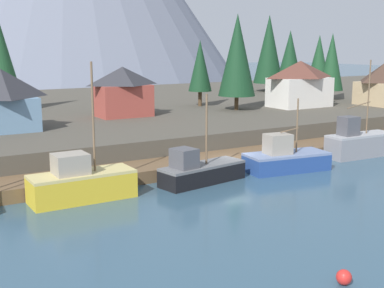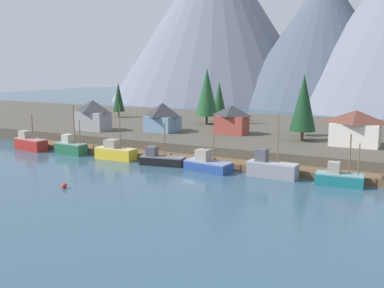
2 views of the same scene
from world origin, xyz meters
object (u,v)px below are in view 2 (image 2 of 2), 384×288
(fishing_boat_red, at_px, (30,143))
(conifer_centre, at_px, (303,103))
(conifer_back_left, at_px, (207,92))
(fishing_boat_teal, at_px, (339,178))
(house_red, at_px, (232,119))
(conifer_mid_left, at_px, (219,99))
(fishing_boat_yellow, at_px, (115,152))
(house_blue, at_px, (163,117))
(house_grey, at_px, (93,115))
(conifer_back_right, at_px, (118,97))
(house_white, at_px, (355,128))
(conifer_near_right, at_px, (303,108))
(fishing_boat_grey, at_px, (271,168))
(fishing_boat_green, at_px, (71,147))
(fishing_boat_blue, at_px, (207,164))
(channel_buoy, at_px, (64,186))
(fishing_boat_black, at_px, (161,159))

(fishing_boat_red, xyz_separation_m, conifer_centre, (46.45, 19.42, 7.98))
(conifer_back_left, bearing_deg, fishing_boat_teal, -42.46)
(house_red, xyz_separation_m, conifer_mid_left, (-11.55, 19.15, 2.34))
(fishing_boat_yellow, distance_m, conifer_mid_left, 40.64)
(house_blue, relative_size, conifer_mid_left, 0.65)
(house_blue, height_order, conifer_centre, conifer_centre)
(house_grey, relative_size, conifer_back_right, 0.76)
(fishing_boat_yellow, bearing_deg, house_white, 25.87)
(conifer_near_right, bearing_deg, fishing_boat_grey, -84.71)
(house_red, distance_m, conifer_near_right, 13.61)
(fishing_boat_green, distance_m, conifer_mid_left, 42.04)
(fishing_boat_teal, xyz_separation_m, house_white, (-0.90, 17.79, 4.53))
(fishing_boat_green, height_order, conifer_back_right, conifer_back_right)
(fishing_boat_red, relative_size, fishing_boat_teal, 1.06)
(house_red, bearing_deg, fishing_boat_green, -136.81)
(fishing_boat_teal, height_order, conifer_centre, conifer_centre)
(fishing_boat_red, bearing_deg, fishing_boat_yellow, 9.18)
(house_blue, bearing_deg, fishing_boat_blue, -43.65)
(fishing_boat_teal, xyz_separation_m, conifer_centre, (-10.04, 19.15, 8.22))
(conifer_near_right, bearing_deg, fishing_boat_yellow, -135.10)
(house_white, xyz_separation_m, conifer_back_left, (-34.68, 14.77, 4.32))
(fishing_boat_blue, height_order, house_blue, house_blue)
(conifer_mid_left, height_order, channel_buoy, conifer_mid_left)
(fishing_boat_yellow, height_order, conifer_near_right, conifer_near_right)
(conifer_centre, bearing_deg, conifer_near_right, 105.38)
(fishing_boat_yellow, xyz_separation_m, fishing_boat_black, (9.33, -0.41, -0.27))
(house_red, bearing_deg, conifer_near_right, 17.64)
(fishing_boat_red, bearing_deg, conifer_centre, 30.84)
(fishing_boat_blue, bearing_deg, conifer_centre, 73.13)
(conifer_mid_left, bearing_deg, conifer_back_left, -86.93)
(house_white, bearing_deg, fishing_boat_yellow, -153.74)
(conifer_back_right, relative_size, conifer_centre, 0.76)
(house_red, bearing_deg, channel_buoy, -99.56)
(house_white, height_order, conifer_mid_left, conifer_mid_left)
(fishing_boat_teal, distance_m, conifer_near_right, 28.50)
(fishing_boat_teal, bearing_deg, house_grey, 162.85)
(house_grey, xyz_separation_m, conifer_back_left, (16.24, 20.13, 4.17))
(fishing_boat_teal, relative_size, conifer_mid_left, 0.74)
(fishing_boat_green, relative_size, fishing_boat_blue, 1.19)
(fishing_boat_red, distance_m, conifer_back_right, 36.01)
(conifer_mid_left, xyz_separation_m, channel_buoy, (4.93, -58.43, -7.35))
(house_white, relative_size, conifer_mid_left, 0.86)
(fishing_boat_yellow, relative_size, conifer_mid_left, 1.00)
(fishing_boat_red, height_order, fishing_boat_green, fishing_boat_green)
(conifer_back_left, bearing_deg, fishing_boat_blue, -63.56)
(fishing_boat_red, relative_size, house_white, 0.91)
(fishing_boat_black, bearing_deg, conifer_back_right, 125.27)
(house_grey, relative_size, conifer_mid_left, 0.73)
(fishing_boat_yellow, bearing_deg, fishing_boat_red, -179.36)
(channel_buoy, bearing_deg, fishing_boat_green, 130.66)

